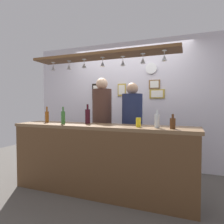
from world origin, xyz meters
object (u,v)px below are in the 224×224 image
object	(u,v)px
bottle_beer_green_import	(63,117)
bottle_beer_amber_tall	(47,116)
bottle_wine_dark_red	(88,116)
person_left_brown_shirt	(102,117)
person_right_navy_shirt	(132,122)
picture_frame_lower_pair	(157,94)
bottle_soda_clear	(157,121)
wall_clock	(151,68)
bottle_beer_brown_stubby	(173,123)
drink_can	(138,122)
picture_frame_upper_small	(154,84)
picture_frame_caricature	(98,91)
picture_frame_crest	(122,90)

from	to	relation	value
bottle_beer_green_import	bottle_beer_amber_tall	distance (m)	0.41
bottle_wine_dark_red	person_left_brown_shirt	bearing A→B (deg)	87.13
person_right_navy_shirt	picture_frame_lower_pair	size ratio (longest dim) A/B	5.50
bottle_soda_clear	wall_clock	bearing A→B (deg)	103.09
bottle_beer_brown_stubby	drink_can	world-z (taller)	bottle_beer_brown_stubby
person_right_navy_shirt	wall_clock	xyz separation A→B (m)	(0.17, 0.79, 1.02)
bottle_beer_amber_tall	drink_can	distance (m)	1.57
bottle_soda_clear	bottle_beer_amber_tall	world-z (taller)	bottle_beer_amber_tall
person_left_brown_shirt	picture_frame_upper_small	distance (m)	1.29
bottle_wine_dark_red	picture_frame_lower_pair	size ratio (longest dim) A/B	1.00
bottle_beer_brown_stubby	picture_frame_caricature	world-z (taller)	picture_frame_caricature
person_right_navy_shirt	bottle_beer_green_import	distance (m)	1.13
picture_frame_upper_small	picture_frame_crest	bearing A→B (deg)	180.00
picture_frame_upper_small	picture_frame_lower_pair	world-z (taller)	picture_frame_upper_small
bottle_beer_brown_stubby	wall_clock	bearing A→B (deg)	109.58
person_left_brown_shirt	bottle_soda_clear	distance (m)	1.27
bottle_beer_green_import	wall_clock	bearing A→B (deg)	53.57
drink_can	picture_frame_upper_small	world-z (taller)	picture_frame_upper_small
bottle_beer_amber_tall	bottle_wine_dark_red	distance (m)	0.73
bottle_soda_clear	picture_frame_crest	xyz separation A→B (m)	(-0.96, 1.49, 0.51)
picture_frame_upper_small	wall_clock	world-z (taller)	wall_clock
bottle_beer_green_import	bottle_wine_dark_red	bearing A→B (deg)	27.53
bottle_wine_dark_red	wall_clock	size ratio (longest dim) A/B	1.36
picture_frame_lower_pair	person_left_brown_shirt	bearing A→B (deg)	-136.37
picture_frame_caricature	wall_clock	xyz separation A→B (m)	(1.19, -0.01, 0.43)
person_left_brown_shirt	picture_frame_crest	xyz separation A→B (m)	(0.10, 0.80, 0.54)
bottle_beer_green_import	picture_frame_upper_small	world-z (taller)	picture_frame_upper_small
bottle_beer_amber_tall	picture_frame_crest	xyz separation A→B (m)	(0.85, 1.35, 0.50)
person_left_brown_shirt	bottle_wine_dark_red	world-z (taller)	person_left_brown_shirt
bottle_beer_brown_stubby	bottle_wine_dark_red	distance (m)	1.30
picture_frame_caricature	wall_clock	size ratio (longest dim) A/B	1.55
bottle_beer_brown_stubby	picture_frame_upper_small	size ratio (longest dim) A/B	0.82
person_right_navy_shirt	picture_frame_lower_pair	bearing A→B (deg)	70.26
person_left_brown_shirt	picture_frame_caricature	xyz separation A→B (m)	(-0.46, 0.80, 0.52)
bottle_wine_dark_red	bottle_beer_brown_stubby	bearing A→B (deg)	-9.75
picture_frame_crest	picture_frame_caricature	size ratio (longest dim) A/B	0.76
bottle_beer_brown_stubby	bottle_beer_green_import	world-z (taller)	bottle_beer_green_import
person_right_navy_shirt	picture_frame_lower_pair	distance (m)	0.99
person_right_navy_shirt	picture_frame_crest	world-z (taller)	picture_frame_crest
person_left_brown_shirt	bottle_beer_amber_tall	distance (m)	0.93
picture_frame_caricature	picture_frame_upper_small	bearing A→B (deg)	0.00
bottle_beer_brown_stubby	picture_frame_crest	bearing A→B (deg)	127.35
person_left_brown_shirt	person_right_navy_shirt	world-z (taller)	person_left_brown_shirt
bottle_beer_brown_stubby	drink_can	distance (m)	0.44
picture_frame_lower_pair	picture_frame_caricature	world-z (taller)	picture_frame_caricature
person_right_navy_shirt	bottle_beer_green_import	bearing A→B (deg)	-143.83
bottle_soda_clear	picture_frame_lower_pair	world-z (taller)	picture_frame_lower_pair
person_right_navy_shirt	picture_frame_crest	distance (m)	1.10
bottle_soda_clear	bottle_wine_dark_red	distance (m)	1.11
bottle_beer_amber_tall	picture_frame_crest	bearing A→B (deg)	57.72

